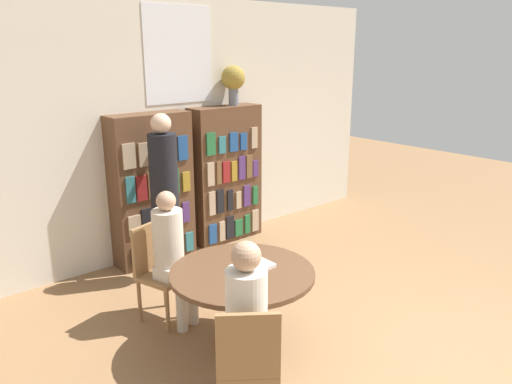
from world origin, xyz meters
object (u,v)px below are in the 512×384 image
at_px(bookshelf_right, 226,175).
at_px(librarian_standing, 164,180).
at_px(flower_vase, 233,80).
at_px(bookshelf_left, 152,190).
at_px(chair_near_camera, 248,361).
at_px(seated_reader_left, 172,250).
at_px(seated_reader_right, 246,315).
at_px(reading_table, 242,284).
at_px(chair_left_side, 158,267).

height_order(bookshelf_right, librarian_standing, librarian_standing).
distance_m(flower_vase, librarian_standing, 1.71).
relative_size(bookshelf_left, chair_near_camera, 1.92).
distance_m(flower_vase, chair_near_camera, 3.86).
relative_size(flower_vase, seated_reader_left, 0.39).
bearing_deg(seated_reader_right, flower_vase, 90.08).
bearing_deg(librarian_standing, chair_near_camera, -108.85).
xyz_separation_m(bookshelf_left, librarian_standing, (-0.13, -0.50, 0.24)).
bearing_deg(flower_vase, chair_near_camera, -127.00).
relative_size(seated_reader_right, librarian_standing, 0.71).
bearing_deg(chair_near_camera, seated_reader_left, 113.88).
distance_m(bookshelf_right, flower_vase, 1.19).
distance_m(bookshelf_right, seated_reader_right, 3.27).
distance_m(chair_near_camera, seated_reader_left, 1.51).
xyz_separation_m(reading_table, librarian_standing, (0.23, 1.58, 0.52)).
bearing_deg(seated_reader_left, bookshelf_right, -157.23).
relative_size(bookshelf_left, seated_reader_left, 1.39).
xyz_separation_m(bookshelf_left, reading_table, (-0.36, -2.08, -0.28)).
bearing_deg(reading_table, chair_near_camera, -127.07).
bearing_deg(flower_vase, seated_reader_right, -126.99).
xyz_separation_m(bookshelf_right, seated_reader_right, (-1.88, -2.68, -0.13)).
bearing_deg(librarian_standing, bookshelf_right, 22.78).
relative_size(seated_reader_left, seated_reader_right, 0.98).
distance_m(chair_near_camera, chair_left_side, 1.65).
bearing_deg(flower_vase, librarian_standing, -159.26).
height_order(reading_table, chair_near_camera, chair_near_camera).
height_order(flower_vase, seated_reader_right, flower_vase).
height_order(bookshelf_left, chair_near_camera, bookshelf_left).
bearing_deg(chair_left_side, librarian_standing, -142.90).
xyz_separation_m(bookshelf_left, chair_near_camera, (-0.92, -2.82, -0.36)).
bearing_deg(seated_reader_right, chair_left_side, 120.09).
height_order(bookshelf_left, librarian_standing, librarian_standing).
relative_size(bookshelf_right, reading_table, 1.47).
xyz_separation_m(flower_vase, reading_table, (-1.57, -2.08, -1.47)).
xyz_separation_m(bookshelf_right, chair_left_side, (-1.70, -1.19, -0.36)).
bearing_deg(bookshelf_left, flower_vase, 0.23).
bearing_deg(seated_reader_right, chair_near_camera, -90.00).
distance_m(bookshelf_right, reading_table, 2.54).
height_order(flower_vase, chair_left_side, flower_vase).
bearing_deg(bookshelf_left, reading_table, -99.91).
distance_m(reading_table, librarian_standing, 1.68).
relative_size(flower_vase, reading_table, 0.41).
xyz_separation_m(flower_vase, seated_reader_left, (-1.79, -1.37, -1.34)).
height_order(reading_table, seated_reader_left, seated_reader_left).
distance_m(bookshelf_left, bookshelf_right, 1.06).
height_order(chair_near_camera, chair_left_side, same).
relative_size(seated_reader_left, librarian_standing, 0.69).
bearing_deg(seated_reader_right, librarian_standing, 109.62).
distance_m(reading_table, chair_near_camera, 0.93).
relative_size(chair_near_camera, chair_left_side, 1.00).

